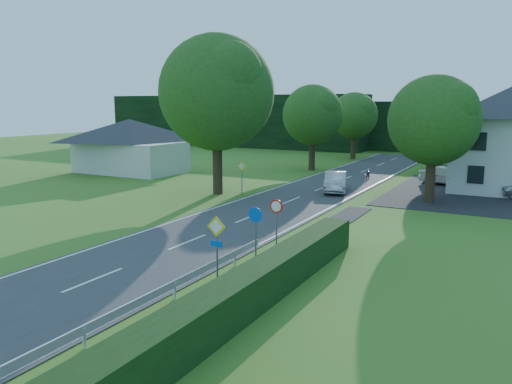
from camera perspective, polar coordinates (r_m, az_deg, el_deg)
The scene contains 24 objects.
road at distance 31.10m, azimuth 0.93°, elevation -2.25°, with size 7.00×80.00×0.04m, color #333335.
footpath at distance 14.38m, azimuth -15.84°, elevation -17.75°, with size 1.50×44.00×0.04m, color black.
parking_pad at distance 40.54m, azimuth 25.19°, elevation -0.32°, with size 14.00×16.00×0.04m, color black.
line_edge_left at distance 32.69m, azimuth -4.12°, elevation -1.62°, with size 0.12×80.00×0.01m, color white.
line_edge_right at distance 29.77m, azimuth 6.49°, elevation -2.82°, with size 0.12×80.00×0.01m, color white.
line_centre at distance 31.10m, azimuth 0.93°, elevation -2.20°, with size 0.12×80.00×0.01m, color white, non-canonical shape.
tree_main at distance 36.89m, azimuth -4.50°, elevation 8.73°, with size 9.40×9.40×11.64m, color #1D4F17, non-canonical shape.
tree_left_far at distance 50.72m, azimuth 6.46°, elevation 7.31°, with size 7.00×7.00×8.58m, color #1D4F17, non-canonical shape.
tree_right_far at distance 49.49m, azimuth 20.44°, elevation 6.98°, with size 7.40×7.40×9.09m, color #1D4F17, non-canonical shape.
tree_left_back at distance 61.85m, azimuth 11.12°, elevation 7.43°, with size 6.60×6.60×8.07m, color #1D4F17, non-canonical shape.
tree_right_back at distance 57.58m, azimuth 20.57°, elevation 6.55°, with size 6.20×6.20×7.56m, color #1D4F17, non-canonical shape.
tree_right_mid at distance 35.46m, azimuth 19.52°, elevation 5.67°, with size 7.00×7.00×8.58m, color #1D4F17, non-canonical shape.
treeline_left at distance 80.80m, azimuth -2.90°, elevation 8.14°, with size 44.00×6.00×8.00m, color black.
treeline_right at distance 73.26m, azimuth 23.91°, elevation 6.72°, with size 30.00×5.00×7.00m, color black.
bungalow_left at distance 50.40m, azimuth -14.18°, elevation 5.26°, with size 11.00×6.50×5.20m.
streetlight at distance 37.49m, azimuth 19.37°, elevation 6.15°, with size 2.03×0.18×8.00m.
sign_priority_right at distance 18.47m, azimuth -4.53°, elevation -5.17°, with size 0.78×0.09×2.59m.
sign_roundabout at distance 21.00m, azimuth -0.06°, elevation -3.62°, with size 0.64×0.08×2.37m.
sign_speed_limit at distance 22.71m, azimuth 2.35°, elevation -2.34°, with size 0.64×0.11×2.37m.
sign_priority_left at distance 37.25m, azimuth -1.65°, elevation 2.44°, with size 0.78×0.09×2.44m.
moving_car at distance 38.38m, azimuth 9.05°, elevation 1.14°, with size 1.58×4.53×1.49m, color silver.
motorcycle at distance 45.69m, azimuth 12.69°, elevation 2.03°, with size 0.58×1.66×0.87m, color black.
parked_car_silver_a at distance 43.84m, azimuth 21.33°, elevation 1.72°, with size 1.66×4.76×1.57m, color #BABABF.
parasol at distance 37.29m, azimuth 19.79°, elevation 0.61°, with size 1.91×1.95×1.75m, color red.
Camera 1 is at (14.06, -6.94, 6.63)m, focal length 35.00 mm.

